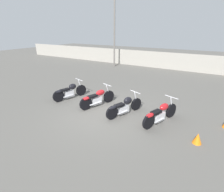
{
  "coord_description": "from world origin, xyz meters",
  "views": [
    {
      "loc": [
        4.17,
        -6.19,
        3.77
      ],
      "look_at": [
        0.0,
        0.68,
        0.65
      ],
      "focal_mm": 28.0,
      "sensor_mm": 36.0,
      "label": 1
    }
  ],
  "objects": [
    {
      "name": "light_pole_left",
      "position": [
        -5.19,
        9.67,
        4.18
      ],
      "size": [
        0.7,
        0.35,
        7.03
      ],
      "color": "slate",
      "rests_on": "ground_plane"
    },
    {
      "name": "motorcycle_slot_2",
      "position": [
        0.85,
        0.36,
        0.42
      ],
      "size": [
        0.94,
        2.04,
        0.98
      ],
      "rotation": [
        0.0,
        0.0,
        -0.35
      ],
      "color": "black",
      "rests_on": "ground_plane"
    },
    {
      "name": "motorcycle_slot_0",
      "position": [
        -2.71,
        0.51,
        0.43
      ],
      "size": [
        0.86,
        2.05,
        1.01
      ],
      "rotation": [
        0.0,
        0.0,
        -0.28
      ],
      "color": "black",
      "rests_on": "ground_plane"
    },
    {
      "name": "fence_back",
      "position": [
        0.0,
        11.26,
        0.81
      ],
      "size": [
        40.0,
        0.04,
        1.61
      ],
      "color": "#9E998E",
      "rests_on": "ground_plane"
    },
    {
      "name": "motorcycle_slot_3",
      "position": [
        2.5,
        0.46,
        0.43
      ],
      "size": [
        0.94,
        2.11,
        1.02
      ],
      "rotation": [
        0.0,
        0.0,
        -0.34
      ],
      "color": "black",
      "rests_on": "ground_plane"
    },
    {
      "name": "motorcycle_slot_1",
      "position": [
        -0.78,
        0.49,
        0.43
      ],
      "size": [
        0.87,
        2.05,
        1.03
      ],
      "rotation": [
        0.0,
        0.0,
        -0.31
      ],
      "color": "black",
      "rests_on": "ground_plane"
    },
    {
      "name": "traffic_cone_near",
      "position": [
        4.06,
        -0.26,
        0.2
      ],
      "size": [
        0.31,
        0.31,
        0.39
      ],
      "color": "orange",
      "rests_on": "ground_plane"
    },
    {
      "name": "ground_plane",
      "position": [
        0.0,
        0.0,
        0.0
      ],
      "size": [
        60.0,
        60.0,
        0.0
      ],
      "primitive_type": "plane",
      "color": "#5B5954"
    }
  ]
}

